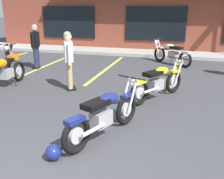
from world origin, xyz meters
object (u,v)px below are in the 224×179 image
Objects in this scene: motorcycle_red_sportbike at (158,82)px; motorcycle_black_cruiser at (172,53)px; person_near_building at (36,44)px; helmet_on_pavement at (53,152)px; motorcycle_blue_standard at (2,71)px; motorcycle_foreground_classic at (105,114)px; motorcycle_silver_naked at (9,53)px; person_in_shorts_foreground at (69,57)px.

motorcycle_red_sportbike is 4.43m from motorcycle_black_cruiser.
motorcycle_black_cruiser is at bearing 89.56° from motorcycle_red_sportbike.
person_near_building is 6.44× the size of helmet_on_pavement.
person_near_building is (-0.43, 2.58, 0.42)m from motorcycle_blue_standard.
motorcycle_blue_standard is at bearing -175.59° from motorcycle_red_sportbike.
motorcycle_foreground_classic reaches higher than helmet_on_pavement.
person_near_building reaches higher than motorcycle_silver_naked.
motorcycle_foreground_classic and motorcycle_blue_standard have the same top height.
motorcycle_blue_standard is 8.11× the size of helmet_on_pavement.
motorcycle_silver_naked is at bearing 130.54° from helmet_on_pavement.
person_near_building is (-4.90, 2.23, 0.49)m from motorcycle_red_sportbike.
helmet_on_pavement is (-0.55, -0.98, -0.33)m from motorcycle_foreground_classic.
motorcycle_silver_naked is 1.10× the size of person_near_building.
motorcycle_blue_standard is 1.26× the size of person_in_shorts_foreground.
motorcycle_red_sportbike is 2.59m from person_in_shorts_foreground.
motorcycle_red_sportbike is at bearing -1.63° from person_in_shorts_foreground.
motorcycle_silver_naked is 4.58m from person_in_shorts_foreground.
person_near_building is (-4.20, 4.67, 0.49)m from motorcycle_foreground_classic.
motorcycle_silver_naked reaches higher than helmet_on_pavement.
motorcycle_red_sportbike and motorcycle_blue_standard have the same top height.
person_in_shorts_foreground reaches higher than motorcycle_foreground_classic.
motorcycle_blue_standard is at bearing 151.09° from motorcycle_foreground_classic.
motorcycle_black_cruiser and motorcycle_blue_standard have the same top height.
motorcycle_red_sportbike is at bearing -24.50° from person_near_building.
motorcycle_red_sportbike is 4.49m from motorcycle_blue_standard.
motorcycle_silver_naked is at bearing 146.93° from person_in_shorts_foreground.
motorcycle_black_cruiser and motorcycle_silver_naked have the same top height.
motorcycle_black_cruiser is 5.43m from person_near_building.
motorcycle_silver_naked is 7.11× the size of helmet_on_pavement.
person_in_shorts_foreground is at bearing -33.07° from motorcycle_silver_naked.
motorcycle_foreground_classic and motorcycle_silver_naked have the same top height.
helmet_on_pavement is at bearing -99.35° from motorcycle_black_cruiser.
person_in_shorts_foreground is at bearing 12.21° from motorcycle_blue_standard.
person_in_shorts_foreground is at bearing -42.52° from person_near_building.
person_near_building is at bearing 99.37° from motorcycle_blue_standard.
motorcycle_black_cruiser is 6.68× the size of helmet_on_pavement.
person_in_shorts_foreground is at bearing -120.64° from motorcycle_black_cruiser.
helmet_on_pavement is (3.22, -3.07, -0.40)m from motorcycle_blue_standard.
person_in_shorts_foreground and person_near_building have the same top height.
motorcycle_foreground_classic is at bearing 60.63° from helmet_on_pavement.
motorcycle_foreground_classic is 1.18m from helmet_on_pavement.
motorcycle_black_cruiser is 6.57m from motorcycle_blue_standard.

